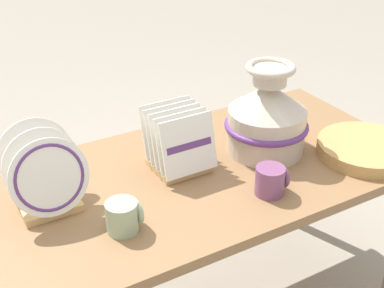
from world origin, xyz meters
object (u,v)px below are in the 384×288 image
object	(u,v)px
ceramic_vase	(267,116)
dish_rack_round_plates	(45,179)
mug_sage_glaze	(124,216)
wicker_charger_stack	(366,149)
dish_rack_square_plates	(178,146)
mug_plum_glaze	(271,180)

from	to	relation	value
ceramic_vase	dish_rack_round_plates	world-z (taller)	ceramic_vase
ceramic_vase	mug_sage_glaze	distance (m)	0.64
ceramic_vase	wicker_charger_stack	xyz separation A→B (m)	(0.28, -0.20, -0.11)
dish_rack_round_plates	wicker_charger_stack	bearing A→B (deg)	-13.06
ceramic_vase	wicker_charger_stack	size ratio (longest dim) A/B	0.95
ceramic_vase	wicker_charger_stack	bearing A→B (deg)	-35.56
dish_rack_square_plates	wicker_charger_stack	size ratio (longest dim) A/B	0.62
dish_rack_round_plates	dish_rack_square_plates	bearing A→B (deg)	0.97
mug_plum_glaze	dish_rack_square_plates	bearing A→B (deg)	122.71
wicker_charger_stack	mug_plum_glaze	size ratio (longest dim) A/B	3.38
mug_plum_glaze	ceramic_vase	bearing A→B (deg)	56.92
dish_rack_square_plates	mug_plum_glaze	xyz separation A→B (m)	(0.17, -0.27, -0.04)
dish_rack_round_plates	wicker_charger_stack	xyz separation A→B (m)	(1.04, -0.24, -0.08)
dish_rack_square_plates	mug_plum_glaze	size ratio (longest dim) A/B	2.11
mug_sage_glaze	dish_rack_square_plates	bearing A→B (deg)	36.43
dish_rack_square_plates	mug_sage_glaze	xyz separation A→B (m)	(-0.29, -0.21, -0.04)
dish_rack_round_plates	dish_rack_square_plates	world-z (taller)	dish_rack_round_plates
dish_rack_square_plates	mug_sage_glaze	world-z (taller)	dish_rack_square_plates
dish_rack_round_plates	mug_plum_glaze	xyz separation A→B (m)	(0.61, -0.26, -0.05)
mug_plum_glaze	dish_rack_round_plates	bearing A→B (deg)	156.75
dish_rack_round_plates	ceramic_vase	bearing A→B (deg)	-3.01
ceramic_vase	dish_rack_round_plates	size ratio (longest dim) A/B	1.29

